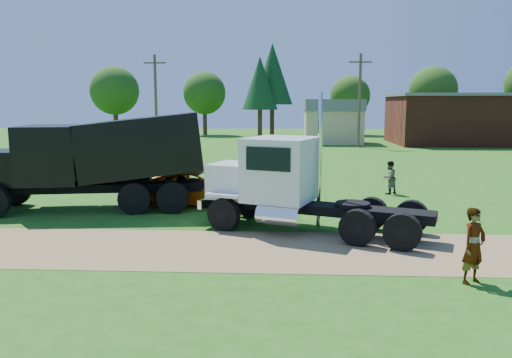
{
  "coord_description": "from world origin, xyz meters",
  "views": [
    {
      "loc": [
        -1.46,
        -14.38,
        4.36
      ],
      "look_at": [
        -2.4,
        3.55,
        1.6
      ],
      "focal_mm": 35.0,
      "sensor_mm": 36.0,
      "label": 1
    }
  ],
  "objects_px": {
    "white_semi_tractor": "(284,183)",
    "orange_pickup": "(198,188)",
    "black_dump_truck": "(101,156)",
    "spectator_a": "(474,246)"
  },
  "relations": [
    {
      "from": "black_dump_truck",
      "to": "spectator_a",
      "type": "height_order",
      "value": "black_dump_truck"
    },
    {
      "from": "white_semi_tractor",
      "to": "black_dump_truck",
      "type": "xyz_separation_m",
      "value": [
        -7.46,
        2.88,
        0.58
      ]
    },
    {
      "from": "orange_pickup",
      "to": "black_dump_truck",
      "type": "bearing_deg",
      "value": 113.0
    },
    {
      "from": "white_semi_tractor",
      "to": "spectator_a",
      "type": "distance_m",
      "value": 6.9
    },
    {
      "from": "white_semi_tractor",
      "to": "orange_pickup",
      "type": "distance_m",
      "value": 5.61
    },
    {
      "from": "white_semi_tractor",
      "to": "orange_pickup",
      "type": "xyz_separation_m",
      "value": [
        -3.69,
        4.14,
        -0.9
      ]
    },
    {
      "from": "white_semi_tractor",
      "to": "black_dump_truck",
      "type": "relative_size",
      "value": 0.84
    },
    {
      "from": "black_dump_truck",
      "to": "orange_pickup",
      "type": "distance_m",
      "value": 4.24
    },
    {
      "from": "white_semi_tractor",
      "to": "orange_pickup",
      "type": "relative_size",
      "value": 1.55
    },
    {
      "from": "white_semi_tractor",
      "to": "black_dump_truck",
      "type": "distance_m",
      "value": 8.02
    }
  ]
}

